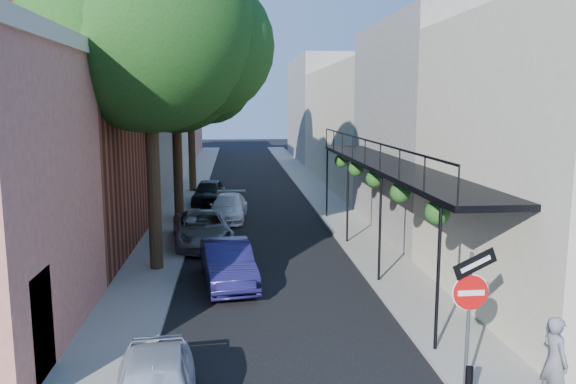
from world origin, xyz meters
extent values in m
cube|color=black|center=(0.00, 30.00, 0.01)|extent=(6.00, 64.00, 0.01)
cube|color=gray|center=(-4.00, 30.00, 0.06)|extent=(2.00, 64.00, 0.12)
cube|color=gray|center=(4.00, 30.00, 0.06)|extent=(2.00, 64.00, 0.12)
cube|color=beige|center=(-5.05, 2.50, 1.20)|extent=(0.10, 1.20, 2.20)
cube|color=brown|center=(-10.00, 14.00, 6.00)|extent=(10.00, 12.00, 12.00)
cube|color=gray|center=(-5.02, 14.00, 8.00)|extent=(0.06, 7.00, 4.00)
cube|color=gray|center=(-9.00, 26.00, 4.50)|extent=(8.00, 12.00, 9.00)
cube|color=beige|center=(-9.00, 40.00, 5.00)|extent=(8.00, 16.00, 10.00)
cube|color=tan|center=(-9.00, 54.00, 4.00)|extent=(8.00, 12.00, 8.00)
cube|color=gray|center=(9.00, 15.00, 4.50)|extent=(8.00, 10.00, 9.00)
cube|color=beige|center=(9.00, 30.00, 4.00)|extent=(8.00, 20.00, 8.00)
cube|color=gray|center=(9.00, 48.00, 5.00)|extent=(8.00, 16.00, 10.00)
cube|color=black|center=(4.20, 10.00, 3.50)|extent=(2.00, 16.00, 0.15)
cube|color=black|center=(3.25, 10.00, 4.38)|extent=(0.05, 16.00, 0.05)
cylinder|color=black|center=(3.30, 3.00, 1.81)|extent=(0.08, 0.08, 3.40)
cylinder|color=black|center=(3.30, 18.00, 1.81)|extent=(0.08, 0.08, 3.40)
sphere|color=#194213|center=(3.60, 4.00, 3.05)|extent=(0.60, 0.60, 0.60)
sphere|color=#194213|center=(3.60, 10.00, 3.05)|extent=(0.60, 0.60, 0.60)
sphere|color=#194213|center=(3.60, 16.00, 3.05)|extent=(0.60, 0.60, 0.60)
cylinder|color=#595B60|center=(3.15, 1.00, 1.45)|extent=(0.07, 0.07, 2.90)
cylinder|color=red|center=(3.15, 0.96, 2.15)|extent=(0.66, 0.04, 0.66)
cube|color=white|center=(3.15, 0.93, 2.15)|extent=(0.50, 0.02, 0.10)
cylinder|color=white|center=(3.15, 0.98, 2.15)|extent=(0.70, 0.02, 0.70)
cube|color=black|center=(3.20, 0.95, 2.70)|extent=(0.89, 0.15, 0.58)
cube|color=white|center=(3.20, 0.92, 2.70)|extent=(0.60, 0.10, 0.31)
cylinder|color=black|center=(-3.80, 10.00, 3.50)|extent=(0.44, 0.44, 7.00)
sphere|color=#194213|center=(-3.80, 10.00, 8.02)|extent=(6.80, 6.80, 6.80)
sphere|color=#194213|center=(-2.10, 11.02, 7.52)|extent=(4.76, 4.76, 4.76)
cylinder|color=black|center=(-3.80, 18.00, 3.15)|extent=(0.44, 0.44, 6.30)
sphere|color=#194213|center=(-3.80, 18.00, 7.20)|extent=(6.00, 6.00, 6.00)
sphere|color=#194213|center=(-2.30, 18.90, 6.70)|extent=(4.20, 4.20, 4.20)
cylinder|color=black|center=(-3.80, 27.00, 3.67)|extent=(0.44, 0.44, 7.35)
sphere|color=#194213|center=(-3.80, 27.00, 8.40)|extent=(7.00, 7.00, 7.00)
sphere|color=#194213|center=(-2.05, 28.05, 7.90)|extent=(4.90, 4.90, 4.90)
imported|color=#191647|center=(-1.40, 8.37, 0.67)|extent=(1.96, 4.24, 1.35)
imported|color=slate|center=(-2.46, 13.43, 0.66)|extent=(2.77, 4.99, 1.32)
imported|color=white|center=(-1.48, 18.21, 0.61)|extent=(2.04, 4.33, 1.22)
imported|color=black|center=(-2.60, 22.62, 0.68)|extent=(1.93, 4.13, 1.37)
imported|color=slate|center=(4.60, 0.50, 0.96)|extent=(0.45, 0.65, 1.69)
camera|label=1|loc=(-1.14, -8.57, 5.59)|focal=35.00mm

